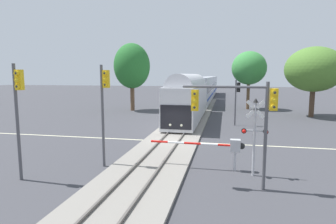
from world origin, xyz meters
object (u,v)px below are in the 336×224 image
(traffic_signal_median, at_px, (104,100))
(maple_right_background, at_px, (314,69))
(crossing_signal_mast, at_px, (255,129))
(traffic_signal_far_side, at_px, (237,95))
(traffic_signal_near_right, at_px, (241,109))
(traffic_signal_near_left, at_px, (18,104))
(commuter_train, at_px, (203,89))
(elm_centre_background, at_px, (249,68))
(oak_behind_train, at_px, (132,66))
(crossing_gate_near, at_px, (225,146))

(traffic_signal_median, relative_size, maple_right_background, 0.67)
(crossing_signal_mast, distance_m, traffic_signal_far_side, 15.39)
(crossing_signal_mast, relative_size, traffic_signal_near_right, 0.82)
(traffic_signal_far_side, xyz_separation_m, traffic_signal_near_left, (-11.27, -18.40, 0.69))
(commuter_train, height_order, crossing_signal_mast, commuter_train)
(crossing_signal_mast, bearing_deg, traffic_signal_median, -179.14)
(traffic_signal_median, bearing_deg, crossing_signal_mast, 0.86)
(commuter_train, bearing_deg, elm_centre_background, -43.29)
(traffic_signal_near_right, relative_size, traffic_signal_near_left, 0.86)
(crossing_signal_mast, relative_size, traffic_signal_median, 0.70)
(traffic_signal_far_side, relative_size, traffic_signal_median, 0.82)
(traffic_signal_far_side, relative_size, traffic_signal_near_right, 0.96)
(traffic_signal_near_right, relative_size, oak_behind_train, 0.51)
(commuter_train, distance_m, oak_behind_train, 16.18)
(traffic_signal_far_side, xyz_separation_m, maple_right_background, (9.68, 8.39, 2.77))
(commuter_train, bearing_deg, crossing_signal_mast, -81.35)
(crossing_gate_near, xyz_separation_m, elm_centre_background, (3.39, 30.01, 5.00))
(traffic_signal_far_side, bearing_deg, traffic_signal_median, -117.30)
(traffic_signal_far_side, relative_size, elm_centre_background, 0.54)
(traffic_signal_median, xyz_separation_m, traffic_signal_near_right, (7.56, -1.72, -0.16))
(crossing_gate_near, bearing_deg, elm_centre_background, 83.55)
(traffic_signal_near_left, bearing_deg, elm_centre_background, 68.08)
(traffic_signal_near_right, bearing_deg, traffic_signal_far_side, 88.55)
(maple_right_background, height_order, elm_centre_background, elm_centre_background)
(crossing_gate_near, bearing_deg, traffic_signal_median, -173.79)
(maple_right_background, distance_m, oak_behind_train, 24.72)
(elm_centre_background, bearing_deg, traffic_signal_near_left, -111.92)
(maple_right_background, bearing_deg, crossing_signal_mast, -111.38)
(traffic_signal_near_left, bearing_deg, traffic_signal_median, 41.56)
(maple_right_background, bearing_deg, oak_behind_train, 176.16)
(crossing_signal_mast, bearing_deg, traffic_signal_far_side, 91.38)
(crossing_gate_near, bearing_deg, traffic_signal_near_right, -74.51)
(oak_behind_train, bearing_deg, crossing_gate_near, -60.80)
(commuter_train, height_order, oak_behind_train, oak_behind_train)
(commuter_train, xyz_separation_m, crossing_signal_mast, (5.76, -37.85, -0.19))
(crossing_signal_mast, distance_m, traffic_signal_median, 8.49)
(traffic_signal_near_right, height_order, elm_centre_background, elm_centre_background)
(traffic_signal_near_left, bearing_deg, maple_right_background, 51.98)
(crossing_gate_near, bearing_deg, crossing_signal_mast, -22.63)
(elm_centre_background, bearing_deg, traffic_signal_near_right, -94.77)
(crossing_gate_near, bearing_deg, commuter_train, 96.54)
(elm_centre_background, bearing_deg, commuter_train, 136.71)
(crossing_gate_near, xyz_separation_m, traffic_signal_near_right, (0.68, -2.47, 2.42))
(traffic_signal_far_side, distance_m, elm_centre_background, 15.74)
(traffic_signal_far_side, distance_m, maple_right_background, 13.10)
(traffic_signal_near_left, bearing_deg, crossing_signal_mast, 14.57)
(crossing_gate_near, distance_m, crossing_signal_mast, 1.99)
(crossing_signal_mast, distance_m, traffic_signal_near_left, 12.11)
(traffic_signal_near_left, bearing_deg, traffic_signal_near_right, 6.21)
(commuter_train, bearing_deg, traffic_signal_near_left, -98.19)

